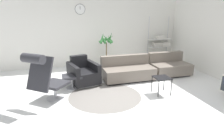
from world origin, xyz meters
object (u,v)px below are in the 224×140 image
at_px(lounge_chair, 44,75).
at_px(shelf_unit, 160,42).
at_px(ottoman, 72,78).
at_px(potted_plant, 107,51).
at_px(armchair_red, 83,74).
at_px(couch_low, 127,71).
at_px(couch_second, 169,67).
at_px(side_table, 162,79).

xyz_separation_m(lounge_chair, shelf_unit, (4.47, 2.86, 0.10)).
relative_size(ottoman, shelf_unit, 0.29).
bearing_deg(potted_plant, armchair_red, -127.69).
height_order(couch_low, potted_plant, potted_plant).
distance_m(lounge_chair, ottoman, 1.13).
xyz_separation_m(ottoman, shelf_unit, (3.80, 2.05, 0.52)).
bearing_deg(ottoman, couch_low, 10.41).
distance_m(armchair_red, shelf_unit, 3.90).
bearing_deg(shelf_unit, armchair_red, -153.31).
bearing_deg(lounge_chair, ottoman, 90.00).
distance_m(couch_second, side_table, 1.77).
bearing_deg(lounge_chair, armchair_red, 87.27).
relative_size(couch_low, side_table, 3.52).
xyz_separation_m(armchair_red, couch_second, (2.90, 0.08, -0.03)).
bearing_deg(couch_low, side_table, 107.80).
relative_size(lounge_chair, side_table, 2.76).
distance_m(ottoman, couch_second, 3.28).
bearing_deg(couch_low, armchair_red, -0.44).
relative_size(ottoman, couch_second, 0.42).
height_order(couch_second, potted_plant, potted_plant).
distance_m(armchair_red, potted_plant, 1.78).
bearing_deg(armchair_red, potted_plant, -141.27).
relative_size(armchair_red, couch_second, 0.83).
bearing_deg(armchair_red, shelf_unit, -166.88).
bearing_deg(couch_low, lounge_chair, 24.49).
bearing_deg(ottoman, lounge_chair, -129.34).
bearing_deg(potted_plant, ottoman, -129.90).
xyz_separation_m(couch_second, side_table, (-1.07, -1.40, 0.13)).
bearing_deg(shelf_unit, lounge_chair, -147.37).
relative_size(couch_second, side_table, 2.82).
height_order(armchair_red, shelf_unit, shelf_unit).
distance_m(lounge_chair, side_table, 2.87).
distance_m(lounge_chair, couch_low, 2.70).
xyz_separation_m(couch_second, potted_plant, (-1.83, 1.30, 0.38)).
bearing_deg(potted_plant, couch_second, -35.46).
bearing_deg(lounge_chair, couch_second, 56.44).
bearing_deg(couch_low, shelf_unit, -140.72).
relative_size(potted_plant, shelf_unit, 0.74).
distance_m(side_table, potted_plant, 2.82).
bearing_deg(shelf_unit, ottoman, -151.68).
bearing_deg(lounge_chair, shelf_unit, 71.97).
distance_m(lounge_chair, armchair_red, 1.57).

